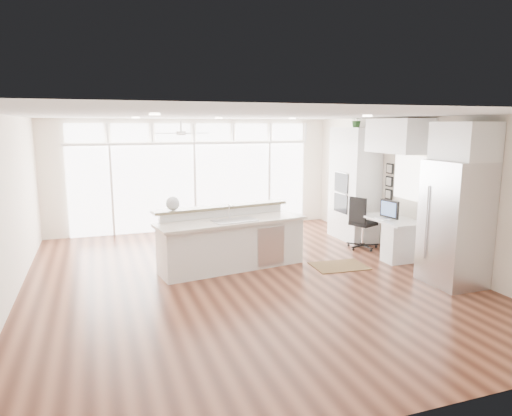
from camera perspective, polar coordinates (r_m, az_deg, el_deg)
name	(u,v)px	position (r m, az deg, el deg)	size (l,w,h in m)	color
floor	(244,279)	(7.79, -1.47, -8.85)	(7.00, 8.00, 0.02)	#452115
ceiling	(244,115)	(7.36, -1.56, 11.49)	(7.00, 8.00, 0.02)	silver
wall_back	(194,175)	(11.30, -7.77, 4.13)	(7.00, 0.04, 2.70)	white
wall_front	(393,273)	(3.95, 16.79, -7.81)	(7.00, 0.04, 2.70)	white
wall_left	(4,213)	(7.22, -28.99, -0.54)	(0.04, 8.00, 2.70)	white
wall_right	(420,190)	(9.15, 19.86, 2.17)	(0.04, 8.00, 2.70)	white
glass_wall	(195,187)	(11.28, -7.67, 2.59)	(5.80, 0.06, 2.08)	white
transom_row	(193,132)	(11.18, -7.83, 9.36)	(5.90, 0.06, 0.40)	white
desk_window	(409,177)	(9.33, 18.58, 3.64)	(0.04, 0.85, 0.85)	white
ceiling_fan	(181,128)	(9.97, -9.36, 9.79)	(1.16, 1.16, 0.32)	silver
recessed_lights	(240,117)	(7.56, -2.04, 11.31)	(3.40, 3.00, 0.02)	silver
oven_cabinet	(354,184)	(10.43, 12.18, 2.93)	(0.64, 1.20, 2.50)	white
desk_nook	(391,237)	(9.33, 16.57, -3.55)	(0.72, 1.30, 0.76)	white
upper_cabinets	(399,136)	(9.10, 17.41, 8.60)	(0.64, 1.30, 0.64)	white
refrigerator	(455,224)	(7.95, 23.63, -1.79)	(0.76, 0.90, 2.00)	silver
fridge_cabinet	(465,141)	(7.84, 24.64, 7.58)	(0.64, 0.90, 0.60)	white
framed_photos	(389,181)	(9.84, 16.33, 3.20)	(0.06, 0.22, 0.80)	black
kitchen_island	(232,239)	(8.20, -3.00, -3.88)	(2.72, 1.03, 1.08)	white
rug	(339,266)	(8.55, 10.36, -7.14)	(0.96, 0.70, 0.01)	#3C2713
office_chair	(363,223)	(9.74, 13.25, -1.82)	(0.57, 0.52, 1.09)	black
fishbowl	(173,203)	(8.08, -10.36, 0.58)	(0.25, 0.25, 0.25)	silver
monitor	(389,209)	(9.17, 16.34, -0.11)	(0.08, 0.47, 0.39)	black
keyboard	(381,219)	(9.11, 15.42, -1.33)	(0.13, 0.34, 0.02)	white
potted_plant	(357,121)	(10.35, 12.47, 10.53)	(0.30, 0.33, 0.26)	#2C5B27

